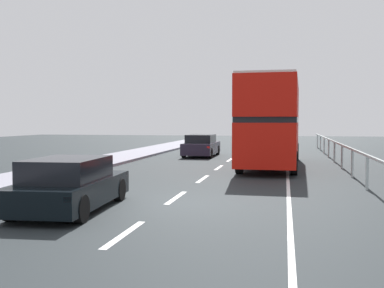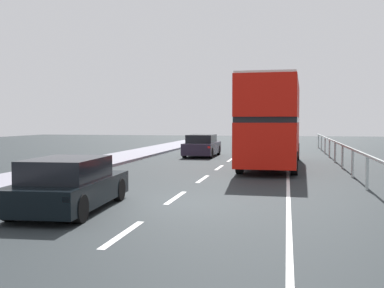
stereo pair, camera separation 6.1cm
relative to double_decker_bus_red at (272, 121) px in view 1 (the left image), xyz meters
name	(u,v)px [view 1 (the left image)]	position (x,y,z in m)	size (l,w,h in m)	color
ground_plane	(168,205)	(-2.51, -11.36, -2.34)	(73.60, 120.00, 0.10)	#23292C
lane_paint_markings	(257,172)	(-0.57, -2.82, -2.28)	(3.42, 46.00, 0.01)	silver
bridge_side_railing	(347,151)	(3.32, -2.36, -1.35)	(0.10, 42.00, 1.17)	#B1BCBB
double_decker_bus_red	(272,121)	(0.00, 0.00, 0.00)	(2.87, 10.63, 4.27)	red
hatchback_car_near	(70,185)	(-4.71, -12.85, -1.64)	(2.08, 4.47, 1.35)	black
sedan_car_ahead	(201,146)	(-4.62, 5.84, -1.61)	(1.87, 4.50, 1.41)	#251F31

